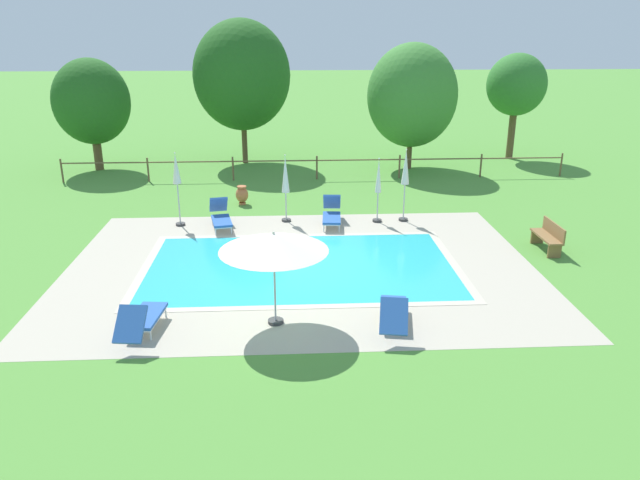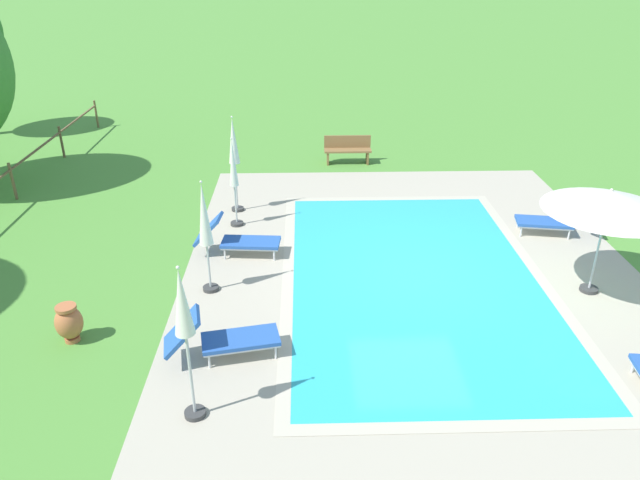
{
  "view_description": "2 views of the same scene",
  "coord_description": "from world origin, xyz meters",
  "px_view_note": "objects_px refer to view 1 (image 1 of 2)",
  "views": [
    {
      "loc": [
        -0.33,
        -15.92,
        6.45
      ],
      "look_at": [
        0.57,
        0.5,
        0.6
      ],
      "focal_mm": 33.88,
      "sensor_mm": 36.0,
      "label": 1
    },
    {
      "loc": [
        -10.84,
        2.3,
        6.22
      ],
      "look_at": [
        0.43,
        1.97,
        0.69
      ],
      "focal_mm": 33.31,
      "sensor_mm": 36.0,
      "label": 2
    }
  ],
  "objects_px": {
    "sun_lounger_north_end": "(142,319)",
    "patio_umbrella_open_foreground": "(274,242)",
    "patio_umbrella_closed_row_east": "(177,175)",
    "tree_far_west": "(242,75)",
    "sun_lounger_north_far": "(221,216)",
    "tree_east_mid": "(516,85)",
    "sun_lounger_north_mid": "(394,311)",
    "patio_umbrella_closed_row_centre": "(378,183)",
    "patio_umbrella_closed_row_mid_west": "(405,172)",
    "terracotta_urn_near_fence": "(242,195)",
    "wooden_bench_lawn_side": "(549,236)",
    "sun_lounger_north_near_steps": "(332,213)",
    "patio_umbrella_closed_row_west": "(285,178)",
    "tree_west_mid": "(91,102)",
    "tree_centre": "(412,96)"
  },
  "relations": [
    {
      "from": "sun_lounger_north_end",
      "to": "patio_umbrella_open_foreground",
      "type": "relative_size",
      "value": 0.82
    },
    {
      "from": "patio_umbrella_closed_row_east",
      "to": "tree_far_west",
      "type": "xyz_separation_m",
      "value": [
        1.6,
        9.98,
        2.45
      ]
    },
    {
      "from": "sun_lounger_north_far",
      "to": "tree_east_mid",
      "type": "relative_size",
      "value": 0.38
    },
    {
      "from": "sun_lounger_north_mid",
      "to": "patio_umbrella_closed_row_centre",
      "type": "bearing_deg",
      "value": 84.38
    },
    {
      "from": "patio_umbrella_closed_row_mid_west",
      "to": "terracotta_urn_near_fence",
      "type": "xyz_separation_m",
      "value": [
        -5.77,
        2.37,
        -1.34
      ]
    },
    {
      "from": "wooden_bench_lawn_side",
      "to": "sun_lounger_north_near_steps",
      "type": "bearing_deg",
      "value": 155.47
    },
    {
      "from": "patio_umbrella_closed_row_west",
      "to": "tree_east_mid",
      "type": "xyz_separation_m",
      "value": [
        11.51,
        10.05,
        2.13
      ]
    },
    {
      "from": "patio_umbrella_closed_row_west",
      "to": "tree_west_mid",
      "type": "relative_size",
      "value": 0.46
    },
    {
      "from": "patio_umbrella_closed_row_centre",
      "to": "patio_umbrella_closed_row_east",
      "type": "xyz_separation_m",
      "value": [
        -6.79,
        -0.04,
        0.37
      ]
    },
    {
      "from": "patio_umbrella_open_foreground",
      "to": "patio_umbrella_closed_row_mid_west",
      "type": "relative_size",
      "value": 0.96
    },
    {
      "from": "sun_lounger_north_near_steps",
      "to": "tree_east_mid",
      "type": "relative_size",
      "value": 0.37
    },
    {
      "from": "tree_far_west",
      "to": "terracotta_urn_near_fence",
      "type": "bearing_deg",
      "value": -87.4
    },
    {
      "from": "sun_lounger_north_end",
      "to": "tree_west_mid",
      "type": "height_order",
      "value": "tree_west_mid"
    },
    {
      "from": "patio_umbrella_closed_row_east",
      "to": "tree_east_mid",
      "type": "relative_size",
      "value": 0.49
    },
    {
      "from": "tree_far_west",
      "to": "tree_west_mid",
      "type": "relative_size",
      "value": 1.33
    },
    {
      "from": "sun_lounger_north_end",
      "to": "patio_umbrella_closed_row_west",
      "type": "xyz_separation_m",
      "value": [
        3.18,
        8.04,
        1.15
      ]
    },
    {
      "from": "sun_lounger_north_end",
      "to": "patio_umbrella_closed_row_west",
      "type": "distance_m",
      "value": 8.72
    },
    {
      "from": "sun_lounger_north_end",
      "to": "terracotta_urn_near_fence",
      "type": "height_order",
      "value": "sun_lounger_north_end"
    },
    {
      "from": "wooden_bench_lawn_side",
      "to": "terracotta_urn_near_fence",
      "type": "height_order",
      "value": "wooden_bench_lawn_side"
    },
    {
      "from": "terracotta_urn_near_fence",
      "to": "patio_umbrella_closed_row_centre",
      "type": "bearing_deg",
      "value": -26.71
    },
    {
      "from": "tree_far_west",
      "to": "tree_centre",
      "type": "xyz_separation_m",
      "value": [
        7.89,
        -1.74,
        -0.81
      ]
    },
    {
      "from": "sun_lounger_north_near_steps",
      "to": "wooden_bench_lawn_side",
      "type": "relative_size",
      "value": 1.3
    },
    {
      "from": "sun_lounger_north_end",
      "to": "tree_east_mid",
      "type": "xyz_separation_m",
      "value": [
        14.69,
        18.09,
        3.28
      ]
    },
    {
      "from": "tree_centre",
      "to": "sun_lounger_north_far",
      "type": "bearing_deg",
      "value": -133.48
    },
    {
      "from": "patio_umbrella_closed_row_east",
      "to": "wooden_bench_lawn_side",
      "type": "xyz_separation_m",
      "value": [
        11.55,
        -3.08,
        -1.31
      ]
    },
    {
      "from": "sun_lounger_north_end",
      "to": "wooden_bench_lawn_side",
      "type": "bearing_deg",
      "value": 22.95
    },
    {
      "from": "sun_lounger_north_near_steps",
      "to": "sun_lounger_north_end",
      "type": "height_order",
      "value": "sun_lounger_north_near_steps"
    },
    {
      "from": "patio_umbrella_closed_row_centre",
      "to": "tree_east_mid",
      "type": "height_order",
      "value": "tree_east_mid"
    },
    {
      "from": "patio_umbrella_closed_row_west",
      "to": "patio_umbrella_closed_row_east",
      "type": "height_order",
      "value": "patio_umbrella_closed_row_east"
    },
    {
      "from": "sun_lounger_north_mid",
      "to": "terracotta_urn_near_fence",
      "type": "height_order",
      "value": "sun_lounger_north_mid"
    },
    {
      "from": "patio_umbrella_closed_row_west",
      "to": "tree_far_west",
      "type": "distance_m",
      "value": 10.28
    },
    {
      "from": "sun_lounger_north_end",
      "to": "tree_east_mid",
      "type": "height_order",
      "value": "tree_east_mid"
    },
    {
      "from": "patio_umbrella_closed_row_centre",
      "to": "tree_east_mid",
      "type": "relative_size",
      "value": 0.43
    },
    {
      "from": "sun_lounger_north_mid",
      "to": "tree_east_mid",
      "type": "xyz_separation_m",
      "value": [
        9.11,
        18.04,
        3.29
      ]
    },
    {
      "from": "sun_lounger_north_mid",
      "to": "patio_umbrella_closed_row_west",
      "type": "bearing_deg",
      "value": 106.73
    },
    {
      "from": "sun_lounger_north_mid",
      "to": "tree_east_mid",
      "type": "height_order",
      "value": "tree_east_mid"
    },
    {
      "from": "patio_umbrella_closed_row_west",
      "to": "tree_centre",
      "type": "distance_m",
      "value": 10.09
    },
    {
      "from": "sun_lounger_north_far",
      "to": "patio_umbrella_closed_row_centre",
      "type": "height_order",
      "value": "patio_umbrella_closed_row_centre"
    },
    {
      "from": "sun_lounger_north_end",
      "to": "tree_west_mid",
      "type": "relative_size",
      "value": 0.39
    },
    {
      "from": "patio_umbrella_closed_row_mid_west",
      "to": "terracotta_urn_near_fence",
      "type": "height_order",
      "value": "patio_umbrella_closed_row_mid_west"
    },
    {
      "from": "sun_lounger_north_end",
      "to": "patio_umbrella_open_foreground",
      "type": "distance_m",
      "value": 3.34
    },
    {
      "from": "sun_lounger_north_mid",
      "to": "tree_centre",
      "type": "xyz_separation_m",
      "value": [
        3.48,
        15.97,
        3.03
      ]
    },
    {
      "from": "wooden_bench_lawn_side",
      "to": "tree_east_mid",
      "type": "bearing_deg",
      "value": 75.0
    },
    {
      "from": "sun_lounger_north_far",
      "to": "terracotta_urn_near_fence",
      "type": "height_order",
      "value": "sun_lounger_north_far"
    },
    {
      "from": "sun_lounger_north_far",
      "to": "wooden_bench_lawn_side",
      "type": "xyz_separation_m",
      "value": [
        10.13,
        -2.8,
        0.08
      ]
    },
    {
      "from": "patio_umbrella_closed_row_mid_west",
      "to": "tree_east_mid",
      "type": "height_order",
      "value": "tree_east_mid"
    },
    {
      "from": "sun_lounger_north_end",
      "to": "patio_umbrella_closed_row_centre",
      "type": "distance_m",
      "value": 10.12
    },
    {
      "from": "patio_umbrella_open_foreground",
      "to": "patio_umbrella_closed_row_mid_west",
      "type": "height_order",
      "value": "patio_umbrella_closed_row_mid_west"
    },
    {
      "from": "sun_lounger_north_near_steps",
      "to": "patio_umbrella_closed_row_west",
      "type": "bearing_deg",
      "value": 164.45
    },
    {
      "from": "sun_lounger_north_end",
      "to": "patio_umbrella_closed_row_east",
      "type": "bearing_deg",
      "value": 93.25
    }
  ]
}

